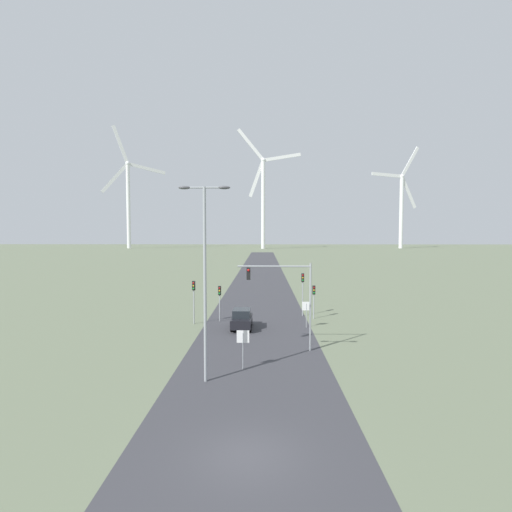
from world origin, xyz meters
TOP-DOWN VIEW (x-y plane):
  - ground_plane at (0.00, 0.00)m, footprint 600.00×600.00m
  - road_surface at (0.00, 48.00)m, footprint 10.00×240.00m
  - streetlamp at (-2.79, 7.83)m, footprint 3.00×0.32m
  - stop_sign_near at (-0.69, 9.95)m, footprint 0.81×0.07m
  - stop_sign_far at (4.60, 21.44)m, footprint 0.81×0.07m
  - traffic_light_post_near_left at (-6.10, 22.72)m, footprint 0.28×0.34m
  - traffic_light_post_near_right at (4.76, 26.65)m, footprint 0.28×0.34m
  - traffic_light_post_mid_left at (-3.73, 23.91)m, footprint 0.28×0.34m
  - traffic_light_post_mid_right at (5.77, 25.30)m, footprint 0.28×0.34m
  - traffic_light_mast_overhead at (2.25, 14.11)m, footprint 5.46×0.34m
  - car_approaching at (-1.38, 20.90)m, footprint 1.88×4.12m
  - wind_turbine_far_left at (-77.83, 215.46)m, footprint 32.59×17.96m
  - wind_turbine_left at (0.30, 210.54)m, footprint 35.85×5.94m
  - wind_turbine_center at (80.36, 218.41)m, footprint 30.08×11.06m

SIDE VIEW (x-z plane):
  - ground_plane at x=0.00m, z-range 0.00..0.00m
  - road_surface at x=0.00m, z-range 0.00..0.01m
  - car_approaching at x=-1.38m, z-range 0.00..1.83m
  - stop_sign_far at x=4.60m, z-range 0.48..2.89m
  - stop_sign_near at x=-0.69m, z-range 0.51..3.04m
  - traffic_light_post_mid_right at x=5.77m, z-range 0.80..4.21m
  - traffic_light_post_mid_left at x=-3.73m, z-range 0.83..4.35m
  - traffic_light_post_near_left at x=-6.10m, z-range 0.97..5.13m
  - traffic_light_post_near_right at x=4.76m, z-range 1.04..5.57m
  - traffic_light_mast_overhead at x=2.25m, z-range 1.44..8.00m
  - streetlamp at x=-2.79m, z-range 1.30..12.77m
  - wind_turbine_center at x=80.36m, z-range -3.46..55.80m
  - wind_turbine_far_left at x=-77.83m, z-range -4.63..65.22m
  - wind_turbine_left at x=0.30m, z-range -2.72..64.02m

